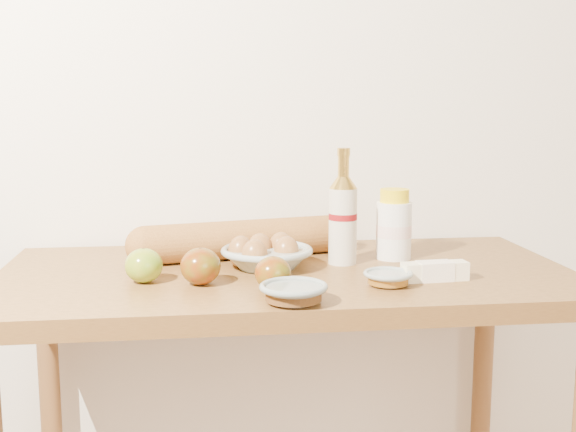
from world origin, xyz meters
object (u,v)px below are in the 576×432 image
Objects in this scene: table at (286,326)px; egg_bowl at (266,255)px; bourbon_bottle at (343,217)px; baguette at (242,239)px; cream_bottle at (394,226)px.

table is 0.16m from egg_bowl.
bourbon_bottle is 0.24m from baguette.
cream_bottle reaches higher than table.
bourbon_bottle reaches higher than cream_bottle.
egg_bowl is (-0.29, -0.06, -0.04)m from cream_bottle.
bourbon_bottle is (0.13, 0.04, 0.23)m from table.
egg_bowl is at bearing -78.24° from baguette.
table is 0.33m from cream_bottle.
cream_bottle is 0.30m from egg_bowl.
cream_bottle is 0.63× the size of egg_bowl.
egg_bowl reaches higher than table.
table is at bearing -31.57° from egg_bowl.
bourbon_bottle is 1.01× the size of egg_bowl.
bourbon_bottle is 0.19m from egg_bowl.
egg_bowl is 0.11m from baguette.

